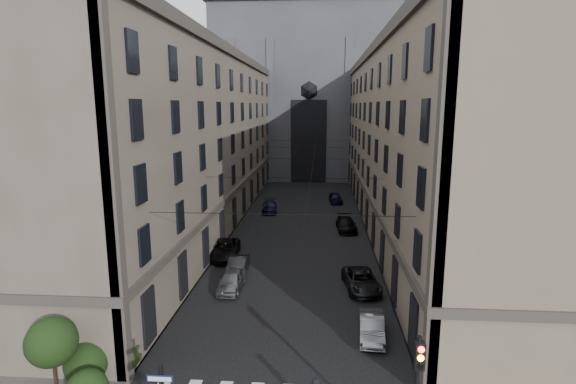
% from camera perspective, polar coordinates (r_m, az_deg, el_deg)
% --- Properties ---
extents(sidewalk_left, '(7.00, 80.00, 0.15)m').
position_cam_1_polar(sidewalk_left, '(51.90, -10.02, -3.75)').
color(sidewalk_left, '#383533').
rests_on(sidewalk_left, ground).
extents(sidewalk_right, '(7.00, 80.00, 0.15)m').
position_cam_1_polar(sidewalk_right, '(51.04, 13.56, -4.14)').
color(sidewalk_right, '#383533').
rests_on(sidewalk_right, ground).
extents(building_left, '(13.60, 60.60, 18.85)m').
position_cam_1_polar(building_left, '(51.19, -13.57, 6.45)').
color(building_left, '#494338').
rests_on(building_left, ground).
extents(building_right, '(13.60, 60.60, 18.85)m').
position_cam_1_polar(building_right, '(50.08, 17.38, 6.16)').
color(building_right, brown).
rests_on(building_right, ground).
extents(gothic_tower, '(35.00, 23.00, 58.00)m').
position_cam_1_polar(gothic_tower, '(87.74, 2.90, 14.01)').
color(gothic_tower, '#2D2D33').
rests_on(gothic_tower, ground).
extents(shrub_cluster, '(3.90, 4.40, 3.90)m').
position_cam_1_polar(shrub_cluster, '(23.57, -25.19, -18.78)').
color(shrub_cluster, black).
rests_on(shrub_cluster, sidewalk_left).
extents(tram_wires, '(14.00, 60.00, 0.43)m').
position_cam_1_polar(tram_wires, '(48.66, 1.70, 4.05)').
color(tram_wires, black).
rests_on(tram_wires, ground).
extents(car_left_near, '(1.73, 4.08, 1.38)m').
position_cam_1_polar(car_left_near, '(33.15, -7.20, -11.11)').
color(car_left_near, slate).
rests_on(car_left_near, ground).
extents(car_left_midnear, '(1.42, 4.00, 1.32)m').
position_cam_1_polar(car_left_midnear, '(36.06, -6.42, -9.29)').
color(car_left_midnear, black).
rests_on(car_left_midnear, ground).
extents(car_left_midfar, '(2.93, 5.53, 1.48)m').
position_cam_1_polar(car_left_midfar, '(39.86, -8.10, -7.21)').
color(car_left_midfar, black).
rests_on(car_left_midfar, ground).
extents(car_left_far, '(2.25, 4.64, 1.30)m').
position_cam_1_polar(car_left_far, '(56.02, -2.37, -1.89)').
color(car_left_far, black).
rests_on(car_left_far, ground).
extents(car_right_near, '(1.65, 4.00, 1.29)m').
position_cam_1_polar(car_right_near, '(27.19, 10.58, -16.49)').
color(car_right_near, slate).
rests_on(car_right_near, ground).
extents(car_right_midnear, '(2.82, 5.11, 1.35)m').
position_cam_1_polar(car_right_midnear, '(33.36, 9.30, -11.05)').
color(car_right_midnear, black).
rests_on(car_right_midnear, ground).
extents(car_right_midfar, '(2.25, 4.87, 1.38)m').
position_cam_1_polar(car_right_midfar, '(48.14, 7.40, -4.07)').
color(car_right_midfar, black).
rests_on(car_right_midfar, ground).
extents(car_right_far, '(1.99, 4.14, 1.36)m').
position_cam_1_polar(car_right_far, '(61.51, 6.07, -0.75)').
color(car_right_far, black).
rests_on(car_right_far, ground).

